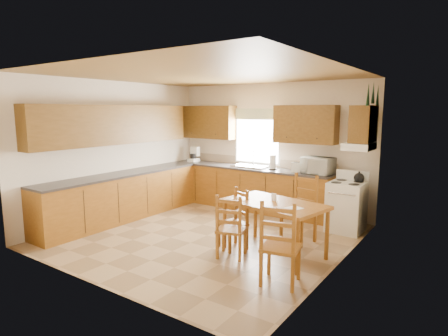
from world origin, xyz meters
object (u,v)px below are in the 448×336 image
Objects in this scene: chair_near_right at (281,242)px; chair_far_right at (299,209)px; chair_far_left at (233,219)px; microwave at (318,166)px; dining_table at (274,228)px; stove at (346,207)px; chair_near_left at (231,225)px.

chair_near_right is 0.98× the size of chair_far_right.
chair_far_right reaches higher than chair_far_left.
dining_table is (0.11, -2.03, -0.69)m from microwave.
chair_far_right is at bearing -74.69° from microwave.
chair_far_left is (-0.62, -0.16, 0.07)m from dining_table.
chair_near_right is at bearing -5.34° from chair_far_left.
chair_far_left reaches higher than stove.
microwave is 2.98m from chair_near_right.
microwave reaches higher than chair_near_right.
chair_far_right is (0.21, -1.34, -0.54)m from microwave.
chair_near_right is 1.16× the size of chair_far_left.
dining_table is 1.60× the size of chair_far_left.
chair_near_right is at bearing -46.75° from dining_table.
microwave is at bearing 110.95° from chair_far_right.
dining_table is 1.38× the size of chair_near_right.
stove is 0.81× the size of chair_near_right.
stove is at bearing 82.08° from chair_far_left.
dining_table is at bearing 39.43° from chair_far_left.
chair_near_left is (-0.35, -2.48, -0.61)m from microwave.
dining_table is (-0.57, -1.68, -0.04)m from stove.
chair_far_right is (0.72, 0.85, 0.08)m from chair_far_left.
chair_near_right reaches higher than chair_near_left.
chair_far_right reaches higher than chair_near_left.
chair_far_right reaches higher than chair_near_right.
chair_near_left reaches higher than chair_far_left.
dining_table is 0.99m from chair_near_right.
dining_table is at bearing -153.84° from chair_near_left.
chair_near_left is 0.88× the size of chair_near_right.
chair_near_left is 1.27m from chair_far_right.
stove is 0.79× the size of chair_far_right.
stove is 2.19m from chair_far_left.
microwave is 0.58× the size of chair_far_left.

